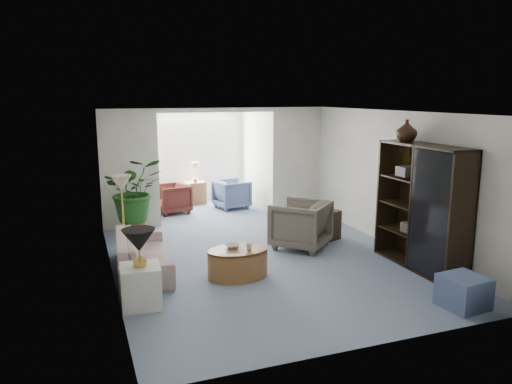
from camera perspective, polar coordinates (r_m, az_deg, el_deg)
name	(u,v)px	position (r m, az deg, el deg)	size (l,w,h in m)	color
floor	(268,262)	(8.33, 1.45, -8.21)	(6.00, 6.00, 0.00)	#8A9AB7
sunroom_floor	(207,210)	(12.08, -5.77, -2.08)	(2.60, 2.60, 0.00)	#8A9AB7
back_pier_left	(130,170)	(10.45, -14.50, 2.51)	(1.20, 0.12, 2.50)	white
back_pier_right	(297,161)	(11.46, 4.77, 3.58)	(1.20, 0.12, 2.50)	white
back_header	(217,110)	(10.70, -4.52, 9.49)	(2.60, 0.12, 0.10)	white
window_pane	(195,149)	(12.88, -7.11, 5.05)	(2.20, 0.02, 1.50)	white
window_blinds	(195,149)	(12.85, -7.07, 5.03)	(2.20, 0.02, 1.50)	white
framed_picture	(400,157)	(9.04, 16.43, 3.98)	(0.04, 0.50, 0.40)	beige
sofa	(143,253)	(8.06, -13.06, -6.95)	(2.03, 0.79, 0.59)	#B5AA99
end_table	(141,286)	(6.78, -13.26, -10.63)	(0.51, 0.51, 0.56)	silver
table_lamp	(139,240)	(6.57, -13.51, -5.51)	(0.44, 0.44, 0.30)	black
floor_lamp	(121,183)	(8.92, -15.41, 1.01)	(0.36, 0.36, 0.28)	beige
coffee_table	(238,263)	(7.62, -2.13, -8.29)	(0.95, 0.95, 0.45)	olive
coffee_bowl	(233,246)	(7.62, -2.74, -6.30)	(0.23, 0.23, 0.06)	silver
coffee_cup	(249,247)	(7.49, -0.81, -6.41)	(0.11, 0.11, 0.10)	beige
wingback_chair	(300,224)	(9.03, 5.20, -3.79)	(0.93, 0.96, 0.87)	#695E53
side_table_dark	(326,225)	(9.64, 8.18, -3.83)	(0.47, 0.38, 0.57)	black
entertainment_cabinet	(422,207)	(8.28, 18.75, -1.67)	(0.48, 1.81, 2.01)	black
cabinet_urn	(407,131)	(8.50, 17.14, 6.86)	(0.35, 0.35, 0.36)	black
ottoman	(464,292)	(7.16, 23.03, -10.65)	(0.53, 0.53, 0.43)	slate
plant_pot	(136,229)	(10.02, -13.77, -4.20)	(0.40, 0.40, 0.32)	#994C2C
house_plant	(134,190)	(9.84, -13.99, 0.26)	(1.14, 0.99, 1.27)	#1E4F1B
sunroom_chair_blue	(232,194)	(12.16, -2.83, -0.24)	(0.75, 0.78, 0.71)	slate
sunroom_chair_maroon	(172,199)	(11.81, -9.79, -0.76)	(0.74, 0.77, 0.70)	#5D2620
sunroom_table	(195,193)	(12.69, -7.08, -0.12)	(0.47, 0.37, 0.58)	olive
shelf_clutter	(421,196)	(8.19, 18.67, -0.40)	(0.30, 1.04, 1.06)	#322B27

